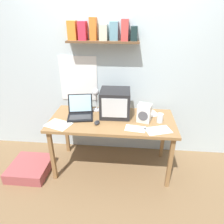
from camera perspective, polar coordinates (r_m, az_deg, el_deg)
ground_plane at (r=2.91m, az=0.00°, el=-15.13°), size 12.00×12.00×0.00m
back_wall at (r=2.74m, az=0.86°, el=13.29°), size 5.60×0.24×2.60m
corner_desk at (r=2.51m, az=0.00°, el=-3.40°), size 1.54×0.71×0.74m
crt_monitor at (r=2.52m, az=0.90°, el=2.60°), size 0.38×0.36×0.34m
laptop at (r=2.58m, az=-9.04°, el=0.32°), size 0.37×0.38×0.24m
desk_lamp at (r=2.59m, az=-4.66°, el=4.62°), size 0.11×0.16×0.33m
juice_glass at (r=2.46m, az=13.52°, el=-1.81°), size 0.07×0.07×0.11m
space_heater at (r=2.42m, az=9.21°, el=-0.26°), size 0.19×0.17×0.22m
computer_mouse at (r=2.38m, az=-4.31°, el=-3.02°), size 0.07×0.11×0.03m
printed_handout at (r=2.65m, az=10.52°, el=-0.51°), size 0.28×0.26×0.00m
open_notebook at (r=2.44m, az=-15.06°, el=-3.48°), size 0.34×0.30×0.00m
loose_paper_near_laptop at (r=2.31m, az=13.07°, el=-5.10°), size 0.32×0.25×0.00m
loose_paper_near_monitor at (r=2.29m, az=6.68°, el=-4.72°), size 0.25×0.17×0.00m
floor_cushion at (r=2.98m, az=-22.32°, el=-14.56°), size 0.50×0.50×0.14m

